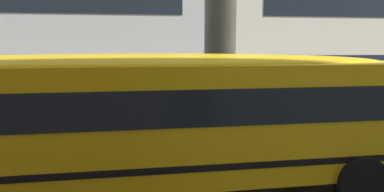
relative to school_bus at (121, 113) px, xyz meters
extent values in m
plane|color=#424244|center=(-3.07, 1.88, -1.71)|extent=(400.00, 400.00, 0.00)
cube|color=gray|center=(-3.07, 9.51, -1.70)|extent=(120.00, 3.00, 0.01)
cube|color=silver|center=(-3.07, 1.88, -1.71)|extent=(110.00, 0.16, 0.01)
cube|color=yellow|center=(0.25, 0.00, -0.11)|extent=(11.02, 2.60, 2.20)
cube|color=black|center=(5.83, 0.05, -1.03)|extent=(0.22, 2.50, 0.36)
cube|color=black|center=(0.25, 0.00, 0.28)|extent=(10.36, 2.63, 0.64)
cube|color=black|center=(0.25, 0.00, -0.76)|extent=(11.04, 2.63, 0.12)
ellipsoid|color=yellow|center=(0.25, 0.00, 0.99)|extent=(10.58, 2.40, 0.36)
cylinder|color=black|center=(4.44, -1.21, -1.21)|extent=(1.00, 0.29, 1.00)
cylinder|color=black|center=(4.42, 1.29, -1.21)|extent=(1.00, 0.29, 1.00)
cube|color=black|center=(-3.34, 10.99, 0.21)|extent=(11.86, 0.04, 1.10)
cube|color=black|center=(-3.34, 10.99, 3.41)|extent=(11.86, 0.04, 1.10)
camera|label=1|loc=(0.38, -6.74, 1.34)|focal=31.90mm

